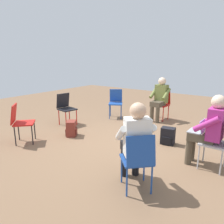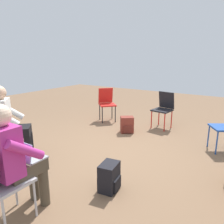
# 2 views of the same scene
# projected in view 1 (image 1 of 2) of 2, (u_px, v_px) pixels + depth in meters

# --- Properties ---
(ground_plane) EXTENTS (14.00, 14.00, 0.00)m
(ground_plane) POSITION_uv_depth(u_px,v_px,m) (118.00, 141.00, 4.84)
(ground_plane) COLOR brown
(chair_south) EXTENTS (0.40, 0.44, 0.85)m
(chair_south) POSITION_uv_depth(u_px,v_px,m) (219.00, 141.00, 3.50)
(chair_south) COLOR #B7B7BC
(chair_south) RESTS_ON ground
(chair_north) EXTENTS (0.45, 0.49, 0.85)m
(chair_north) POSITION_uv_depth(u_px,v_px,m) (66.00, 107.00, 5.90)
(chair_north) COLOR black
(chair_north) RESTS_ON ground
(chair_east) EXTENTS (0.45, 0.42, 0.85)m
(chair_east) POSITION_uv_depth(u_px,v_px,m) (162.00, 103.00, 6.41)
(chair_east) COLOR red
(chair_east) RESTS_ON ground
(chair_northeast) EXTENTS (0.58, 0.56, 0.85)m
(chair_northeast) POSITION_uv_depth(u_px,v_px,m) (116.00, 101.00, 6.63)
(chair_northeast) COLOR #1E4799
(chair_northeast) RESTS_ON ground
(chair_northwest) EXTENTS (0.59, 0.58, 0.85)m
(chair_northwest) POSITION_uv_depth(u_px,v_px,m) (20.00, 121.00, 4.62)
(chair_northwest) COLOR red
(chair_northwest) RESTS_ON ground
(chair_southwest) EXTENTS (0.58, 0.58, 0.85)m
(chair_southwest) POSITION_uv_depth(u_px,v_px,m) (138.00, 158.00, 2.91)
(chair_southwest) COLOR #1E4799
(chair_southwest) RESTS_ON ground
(person_with_laptop) EXTENTS (0.49, 0.52, 1.24)m
(person_with_laptop) POSITION_uv_depth(u_px,v_px,m) (209.00, 127.00, 3.55)
(person_with_laptop) COLOR #4C4233
(person_with_laptop) RESTS_ON ground
(person_in_olive) EXTENTS (0.53, 0.51, 1.24)m
(person_in_olive) POSITION_uv_depth(u_px,v_px,m) (160.00, 97.00, 6.23)
(person_in_olive) COLOR #4C4233
(person_in_olive) RESTS_ON ground
(person_in_white) EXTENTS (0.63, 0.63, 1.24)m
(person_in_white) POSITION_uv_depth(u_px,v_px,m) (135.00, 140.00, 3.02)
(person_in_white) COLOR black
(person_in_white) RESTS_ON ground
(backpack_near_laptop_user) EXTENTS (0.28, 0.31, 0.36)m
(backpack_near_laptop_user) POSITION_uv_depth(u_px,v_px,m) (168.00, 137.00, 4.63)
(backpack_near_laptop_user) COLOR black
(backpack_near_laptop_user) RESTS_ON ground
(backpack_by_empty_chair) EXTENTS (0.34, 0.33, 0.36)m
(backpack_by_empty_chair) POSITION_uv_depth(u_px,v_px,m) (71.00, 129.00, 5.11)
(backpack_by_empty_chair) COLOR maroon
(backpack_by_empty_chair) RESTS_ON ground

